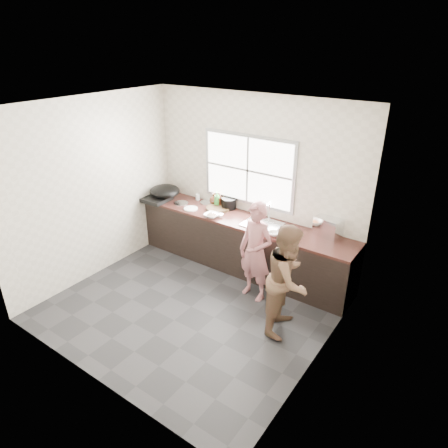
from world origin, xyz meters
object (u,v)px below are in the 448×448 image
Objects in this scene: woman at (256,255)px; pot_lid_left at (181,203)px; plate_food at (191,209)px; bottle_green at (217,199)px; bowl_held at (274,233)px; pot_lid_right at (208,202)px; wok at (165,191)px; person_side at (288,279)px; dish_rack at (329,227)px; bottle_brown_short at (214,199)px; black_pot at (229,203)px; bottle_brown_tall at (219,200)px; cutting_board at (218,208)px; bowl_mince at (212,215)px; bowl_crabs at (290,235)px; glass_jar at (198,197)px; burner at (156,199)px.

pot_lid_left is at bearing 172.77° from woman.
bottle_green is at bearing 50.59° from plate_food.
bowl_held is 0.74× the size of pot_lid_right.
woman is 2.18m from wok.
wok is at bearing -177.41° from pot_lid_left.
person_side is 2.19m from bottle_green.
dish_rack is at bearing 35.36° from bowl_held.
bottle_green is at bearing -26.06° from bottle_brown_short.
black_pot is 1.69m from dish_rack.
person_side reaches higher than bowl_held.
bottle_brown_tall is 0.79× the size of pot_lid_right.
bowl_held is at bearing -14.40° from cutting_board.
bowl_held is at bearing -3.37° from wok.
bottle_green is (0.28, 0.34, 0.12)m from plate_food.
wok reaches higher than cutting_board.
black_pot is at bearing 157.69° from bowl_held.
bowl_mince is 0.47m from plate_food.
bowl_mince is 1.19× the size of bowl_crabs.
glass_jar is (-1.93, 0.35, 0.02)m from bowl_crabs.
bottle_brown_tall reaches higher than burner.
bottle_green is at bearing -110.22° from bottle_brown_tall.
bowl_held is 0.56× the size of dish_rack.
pot_lid_right is (0.06, 0.39, -0.00)m from plate_food.
pot_lid_right is at bearing 159.13° from woman.
black_pot is at bearing 20.89° from pot_lid_left.
cutting_board is 1.43× the size of pot_lid_right.
wok is at bearing 64.60° from person_side.
bottle_brown_tall is (-0.17, 0.44, 0.08)m from bowl_mince.
black_pot is at bearing 12.50° from bottle_green.
person_side reaches higher than plate_food.
wok is 1.41× the size of dish_rack.
burner is (-0.91, -0.44, -0.06)m from bottle_brown_short.
woman is at bearing -30.36° from cutting_board.
plate_food is (-0.36, -0.25, -0.01)m from cutting_board.
glass_jar reaches higher than bowl_mince.
bottle_brown_tall reaches higher than pot_lid_right.
bottle_brown_tall is at bearing 160.77° from bowl_held.
bottle_brown_short is at bearing 167.43° from bowl_crabs.
bowl_held is at bearing 84.17° from woman.
person_side is 13.81× the size of glass_jar.
plate_food is at bearing -159.40° from dish_rack.
bottle_green is at bearing -167.50° from black_pot.
bottle_brown_tall reaches higher than bottle_brown_short.
bottle_green is at bearing -168.09° from dish_rack.
dish_rack is at bearing 1.38° from bottle_green.
bowl_mince is at bearing -10.74° from pot_lid_left.
person_side is 5.88× the size of pot_lid_left.
dish_rack is (1.99, 0.00, 0.04)m from bottle_brown_short.
bowl_mince is (-1.00, 0.34, 0.21)m from woman.
bottle_brown_short is (-0.09, 0.05, -0.04)m from bottle_green.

